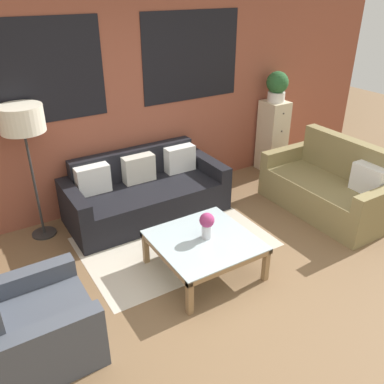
# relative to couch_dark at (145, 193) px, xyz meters

# --- Properties ---
(ground_plane) EXTENTS (16.00, 16.00, 0.00)m
(ground_plane) POSITION_rel_couch_dark_xyz_m (0.01, -1.95, -0.29)
(ground_plane) COLOR brown
(wall_back_brick) EXTENTS (8.40, 0.09, 2.80)m
(wall_back_brick) POSITION_rel_couch_dark_xyz_m (0.01, 0.49, 1.12)
(wall_back_brick) COLOR brown
(wall_back_brick) RESTS_ON ground_plane
(rug) EXTENTS (2.06, 1.42, 0.00)m
(rug) POSITION_rel_couch_dark_xyz_m (-0.01, -0.76, -0.28)
(rug) COLOR beige
(rug) RESTS_ON ground_plane
(couch_dark) EXTENTS (1.97, 0.88, 0.78)m
(couch_dark) POSITION_rel_couch_dark_xyz_m (0.00, 0.00, 0.00)
(couch_dark) COLOR black
(couch_dark) RESTS_ON ground_plane
(settee_vintage) EXTENTS (0.80, 1.63, 0.92)m
(settee_vintage) POSITION_rel_couch_dark_xyz_m (2.04, -1.16, 0.02)
(settee_vintage) COLOR olive
(settee_vintage) RESTS_ON ground_plane
(armchair_corner) EXTENTS (0.80, 0.83, 0.84)m
(armchair_corner) POSITION_rel_couch_dark_xyz_m (-1.70, -1.54, -0.01)
(armchair_corner) COLOR #474C56
(armchair_corner) RESTS_ON ground_plane
(coffee_table) EXTENTS (0.96, 0.96, 0.38)m
(coffee_table) POSITION_rel_couch_dark_xyz_m (-0.01, -1.37, 0.05)
(coffee_table) COLOR silver
(coffee_table) RESTS_ON ground_plane
(floor_lamp) EXTENTS (0.46, 0.46, 1.55)m
(floor_lamp) POSITION_rel_couch_dark_xyz_m (-1.24, 0.19, 1.07)
(floor_lamp) COLOR #2D2D2D
(floor_lamp) RESTS_ON ground_plane
(drawer_cabinet) EXTENTS (0.34, 0.38, 1.08)m
(drawer_cabinet) POSITION_rel_couch_dark_xyz_m (2.28, 0.22, 0.26)
(drawer_cabinet) COLOR beige
(drawer_cabinet) RESTS_ON ground_plane
(potted_plant) EXTENTS (0.32, 0.32, 0.44)m
(potted_plant) POSITION_rel_couch_dark_xyz_m (2.28, 0.22, 1.03)
(potted_plant) COLOR silver
(potted_plant) RESTS_ON drawer_cabinet
(flower_vase) EXTENTS (0.15, 0.15, 0.28)m
(flower_vase) POSITION_rel_couch_dark_xyz_m (0.03, -1.35, 0.26)
(flower_vase) COLOR silver
(flower_vase) RESTS_ON coffee_table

